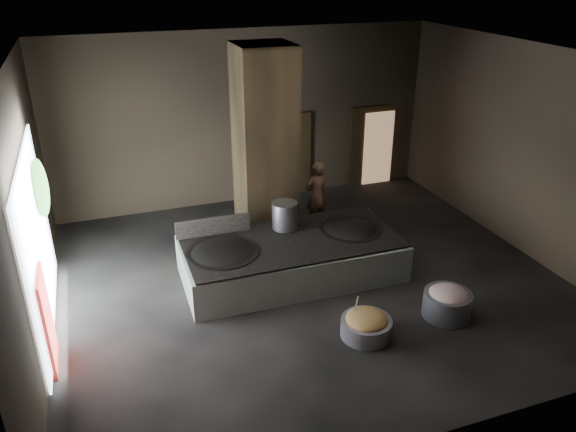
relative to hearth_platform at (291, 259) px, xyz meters
name	(u,v)px	position (x,y,z in m)	size (l,w,h in m)	color
floor	(308,281)	(0.28, -0.27, -0.44)	(10.00, 9.00, 0.10)	black
ceiling	(312,54)	(0.28, -0.27, 4.16)	(10.00, 9.00, 0.10)	black
back_wall	(246,118)	(0.28, 4.28, 1.86)	(10.00, 0.10, 4.50)	black
front_wall	(448,305)	(0.28, -4.82, 1.86)	(10.00, 0.10, 4.50)	black
left_wall	(23,215)	(-4.77, -0.27, 1.86)	(0.10, 9.00, 4.50)	black
right_wall	(525,150)	(5.33, -0.27, 1.86)	(0.10, 9.00, 4.50)	black
pillar	(265,150)	(-0.02, 1.63, 1.86)	(1.20, 1.20, 4.50)	black
hearth_platform	(291,259)	(0.00, 0.00, 0.00)	(4.46, 2.13, 0.78)	silver
platform_cap	(291,240)	(0.00, 0.00, 0.43)	(4.36, 2.09, 0.03)	black
wok_left	(223,256)	(-1.45, -0.05, 0.36)	(1.41, 1.41, 0.39)	black
wok_left_rim	(223,253)	(-1.45, -0.05, 0.43)	(1.43, 1.43, 0.05)	black
wok_right	(350,232)	(1.35, 0.05, 0.36)	(1.31, 1.31, 0.37)	black
wok_right_rim	(350,229)	(1.35, 0.05, 0.43)	(1.34, 1.34, 0.05)	black
stock_pot	(285,215)	(0.05, 0.55, 0.74)	(0.54, 0.54, 0.58)	#B1B4B9
splash_guard	(213,226)	(-1.45, 0.75, 0.64)	(1.55, 0.06, 0.39)	black
cook	(316,195)	(1.36, 1.97, 0.46)	(0.62, 0.40, 1.69)	#865D44
veg_basin	(366,328)	(0.53, -2.39, -0.22)	(0.90, 0.90, 0.33)	gray
veg_fill	(367,319)	(0.53, -2.39, -0.04)	(0.74, 0.74, 0.23)	olive
ladle	(356,306)	(0.38, -2.24, 0.16)	(0.03, 0.03, 0.71)	#B1B4B9
meat_basin	(447,304)	(2.22, -2.34, -0.15)	(0.88, 0.88, 0.48)	gray
meat_fill	(448,295)	(2.22, -2.34, 0.06)	(0.73, 0.73, 0.28)	tan
doorway_near	(290,156)	(1.48, 4.18, 0.71)	(1.18, 0.08, 2.38)	black
doorway_near_glow	(288,155)	(1.50, 4.40, 0.66)	(0.83, 0.04, 1.95)	#8C6647
doorway_far	(369,147)	(3.88, 4.18, 0.71)	(1.18, 0.08, 2.38)	black
doorway_far_glow	(378,148)	(4.14, 4.11, 0.66)	(0.90, 0.04, 2.13)	#8C6647
left_opening	(38,244)	(-4.67, -0.07, 1.21)	(0.04, 4.20, 3.10)	white
pavilion_sliver	(48,321)	(-4.60, -1.37, 0.46)	(0.05, 0.90, 1.70)	maroon
tree_silhouette	(40,188)	(-4.57, 1.03, 1.81)	(0.28, 1.10, 1.10)	#194714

